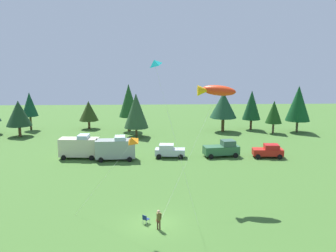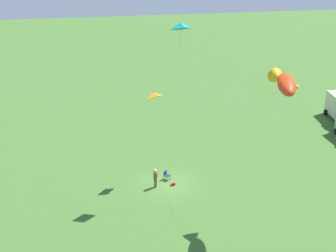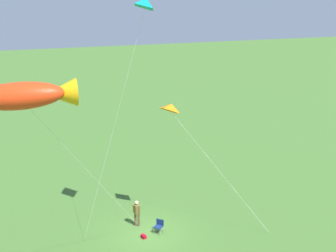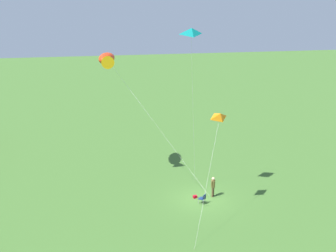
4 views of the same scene
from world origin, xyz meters
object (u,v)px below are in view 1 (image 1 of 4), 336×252
object	(u,v)px
car_red_sedan	(268,151)
kite_delta_teal	(154,63)
person_kite_flyer	(159,218)
van_camper_beige	(79,147)
kite_delta_orange	(131,140)
truck_green_flatbed	(222,149)
van_motorhome_grey	(116,148)
car_silver_compact	(169,151)
kite_large_fish	(215,90)
folding_chair	(146,219)
backpack_on_grass	(158,221)

from	to	relation	value
car_red_sedan	kite_delta_teal	xyz separation A→B (m)	(-16.17, -20.45, 12.81)
person_kite_flyer	car_red_sedan	distance (m)	27.58
van_camper_beige	kite_delta_orange	size ratio (longest dim) A/B	0.69
truck_green_flatbed	van_motorhome_grey	bearing A→B (deg)	176.72
car_silver_compact	kite_delta_orange	bearing A→B (deg)	84.58
kite_large_fish	kite_delta_orange	distance (m)	11.75
car_silver_compact	truck_green_flatbed	xyz separation A→B (m)	(7.62, 0.24, 0.15)
car_silver_compact	person_kite_flyer	bearing A→B (deg)	90.05
kite_large_fish	kite_delta_teal	size ratio (longest dim) A/B	0.81
car_silver_compact	kite_large_fish	bearing A→B (deg)	109.47
van_motorhome_grey	car_silver_compact	size ratio (longest dim) A/B	1.27
kite_delta_teal	kite_delta_orange	distance (m)	6.67
folding_chair	backpack_on_grass	distance (m)	1.22
backpack_on_grass	kite_delta_teal	bearing A→B (deg)	113.89
folding_chair	car_red_sedan	xyz separation A→B (m)	(17.01, 21.41, 0.46)
backpack_on_grass	truck_green_flatbed	bearing A→B (deg)	66.48
person_kite_flyer	kite_large_fish	distance (m)	14.07
truck_green_flatbed	kite_delta_orange	distance (m)	26.71
van_camper_beige	person_kite_flyer	bearing A→B (deg)	-61.02
backpack_on_grass	kite_large_fish	world-z (taller)	kite_large_fish
van_camper_beige	van_motorhome_grey	xyz separation A→B (m)	(5.18, -1.20, 0.00)
car_silver_compact	car_red_sedan	size ratio (longest dim) A/B	1.00
van_motorhome_grey	car_silver_compact	bearing A→B (deg)	5.22
backpack_on_grass	truck_green_flatbed	xyz separation A→B (m)	(9.49, 21.80, 0.99)
van_camper_beige	kite_delta_orange	world-z (taller)	kite_delta_orange
folding_chair	van_camper_beige	size ratio (longest dim) A/B	0.15
folding_chair	van_camper_beige	bearing A→B (deg)	65.37
van_motorhome_grey	car_red_sedan	size ratio (longest dim) A/B	1.27
backpack_on_grass	kite_delta_teal	world-z (taller)	kite_delta_teal
truck_green_flatbed	car_red_sedan	bearing A→B (deg)	-15.17
backpack_on_grass	car_silver_compact	bearing A→B (deg)	85.03
person_kite_flyer	folding_chair	distance (m)	1.68
van_camper_beige	kite_delta_orange	xyz separation A→B (m)	(8.57, -23.04, 6.01)
person_kite_flyer	folding_chair	world-z (taller)	person_kite_flyer
backpack_on_grass	van_motorhome_grey	world-z (taller)	van_motorhome_grey
truck_green_flatbed	kite_delta_teal	bearing A→B (deg)	-122.74
van_camper_beige	car_silver_compact	xyz separation A→B (m)	(12.61, -0.17, -0.69)
van_camper_beige	kite_large_fish	world-z (taller)	kite_large_fish
van_motorhome_grey	kite_delta_teal	bearing A→B (deg)	-77.77
van_camper_beige	car_silver_compact	distance (m)	12.63
backpack_on_grass	kite_delta_orange	distance (m)	7.95
backpack_on_grass	car_silver_compact	distance (m)	21.65
kite_large_fish	car_red_sedan	bearing A→B (deg)	54.90
van_motorhome_grey	kite_large_fish	size ratio (longest dim) A/B	0.48
backpack_on_grass	kite_delta_teal	xyz separation A→B (m)	(-0.25, 0.56, 13.64)
backpack_on_grass	car_silver_compact	size ratio (longest dim) A/B	0.07
van_camper_beige	kite_large_fish	distance (m)	24.24
van_camper_beige	backpack_on_grass	bearing A→B (deg)	-59.57
car_silver_compact	truck_green_flatbed	distance (m)	7.62
van_motorhome_grey	kite_large_fish	world-z (taller)	kite_large_fish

